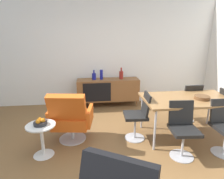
{
  "coord_description": "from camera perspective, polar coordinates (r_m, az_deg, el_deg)",
  "views": [
    {
      "loc": [
        -0.16,
        -2.45,
        1.82
      ],
      "look_at": [
        0.17,
        0.4,
        0.99
      ],
      "focal_mm": 30.16,
      "sensor_mm": 36.0,
      "label": 1
    }
  ],
  "objects": [
    {
      "name": "side_table_round",
      "position": [
        3.17,
        -20.47,
        -13.19
      ],
      "size": [
        0.44,
        0.44,
        0.52
      ],
      "color": "white",
      "rests_on": "ground_plane"
    },
    {
      "name": "dining_chair_front_left",
      "position": [
        3.12,
        20.67,
        -10.68
      ],
      "size": [
        0.43,
        0.45,
        0.86
      ],
      "color": "black",
      "rests_on": "ground_plane"
    },
    {
      "name": "sideboard",
      "position": [
        4.97,
        -1.22,
        -0.02
      ],
      "size": [
        1.6,
        0.45,
        0.72
      ],
      "color": "brown",
      "rests_on": "ground_plane"
    },
    {
      "name": "wall_back",
      "position": [
        5.07,
        -4.95,
        11.31
      ],
      "size": [
        6.8,
        0.12,
        2.8
      ],
      "primitive_type": "cube",
      "color": "white",
      "rests_on": "ground_plane"
    },
    {
      "name": "lounge_chair_red",
      "position": [
        3.35,
        -12.5,
        -8.08
      ],
      "size": [
        0.78,
        0.73,
        0.95
      ],
      "color": "#D85919",
      "rests_on": "ground_plane"
    },
    {
      "name": "wooden_bowl_on_table",
      "position": [
        3.65,
        25.62,
        -2.22
      ],
      "size": [
        0.26,
        0.26,
        0.06
      ],
      "primitive_type": "cylinder",
      "color": "brown",
      "rests_on": "dining_table"
    },
    {
      "name": "dining_table",
      "position": [
        3.64,
        21.95,
        -3.04
      ],
      "size": [
        1.6,
        0.9,
        0.74
      ],
      "color": "olive",
      "rests_on": "ground_plane"
    },
    {
      "name": "vase_sculptural_dark",
      "position": [
        4.86,
        -3.24,
        4.51
      ],
      "size": [
        0.08,
        0.08,
        0.25
      ],
      "color": "navy",
      "rests_on": "sideboard"
    },
    {
      "name": "dining_chair_near_window",
      "position": [
        3.4,
        8.14,
        -7.48
      ],
      "size": [
        0.45,
        0.42,
        0.86
      ],
      "color": "black",
      "rests_on": "ground_plane"
    },
    {
      "name": "vase_cobalt",
      "position": [
        4.86,
        -5.48,
        4.03
      ],
      "size": [
        0.1,
        0.1,
        0.25
      ],
      "color": "navy",
      "rests_on": "sideboard"
    },
    {
      "name": "fruit_bowl",
      "position": [
        3.06,
        -20.9,
        -9.28
      ],
      "size": [
        0.2,
        0.2,
        0.11
      ],
      "color": "#262628",
      "rests_on": "side_table_round"
    },
    {
      "name": "dining_chair_back_right",
      "position": [
        4.34,
        22.27,
        -3.26
      ],
      "size": [
        0.4,
        0.43,
        0.86
      ],
      "color": "black",
      "rests_on": "ground_plane"
    },
    {
      "name": "ground_plane",
      "position": [
        3.06,
        -2.51,
        -20.44
      ],
      "size": [
        8.32,
        8.32,
        0.0
      ],
      "primitive_type": "plane",
      "color": "brown"
    },
    {
      "name": "vase_ceramic_small",
      "position": [
        4.92,
        2.81,
        4.46
      ],
      "size": [
        0.1,
        0.1,
        0.3
      ],
      "color": "maroon",
      "rests_on": "sideboard"
    }
  ]
}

